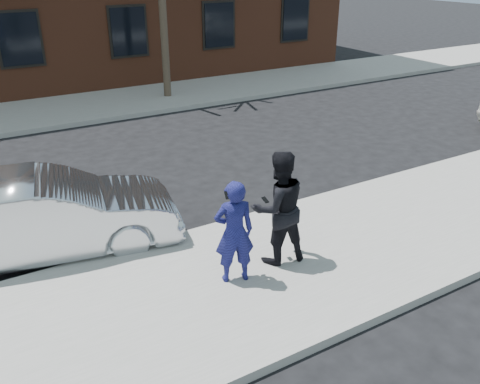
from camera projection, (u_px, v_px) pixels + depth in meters
ground at (181, 297)px, 7.75m from camera, size 100.00×100.00×0.00m
near_sidewalk at (188, 302)px, 7.53m from camera, size 50.00×3.50×0.15m
near_curb at (144, 247)px, 8.93m from camera, size 50.00×0.10×0.15m
far_sidewalk at (37, 114)px, 16.51m from camera, size 50.00×3.50×0.15m
far_curb at (49, 128)px, 15.10m from camera, size 50.00×0.10×0.15m
silver_sedan at (47, 216)px, 8.60m from camera, size 4.62×2.32×1.45m
man_hoodie at (234, 232)px, 7.58m from camera, size 0.70×0.57×1.67m
man_peacoat at (279, 208)px, 8.05m from camera, size 1.02×0.85×1.91m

